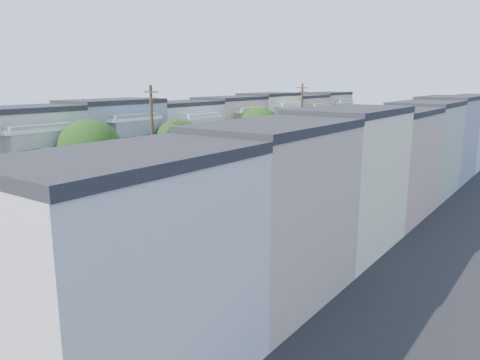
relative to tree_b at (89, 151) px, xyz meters
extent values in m
plane|color=black|center=(6.30, 4.35, -5.47)|extent=(160.00, 160.00, 0.00)
cube|color=black|center=(6.30, 19.35, -5.46)|extent=(12.00, 70.00, 0.02)
cube|color=gray|center=(0.25, 19.35, -5.39)|extent=(0.30, 70.00, 0.15)
cube|color=gray|center=(12.35, 19.35, -5.39)|extent=(0.30, 70.00, 0.15)
cube|color=gray|center=(-1.05, 19.35, -5.39)|extent=(2.60, 70.00, 0.15)
cube|color=gray|center=(13.65, 19.35, -5.39)|extent=(2.60, 70.00, 0.15)
cube|color=gold|center=(6.30, 19.35, -5.47)|extent=(0.12, 70.00, 0.01)
cube|color=#C6A392|center=(-4.85, 19.35, -5.47)|extent=(5.00, 70.00, 8.50)
cube|color=#C6A392|center=(17.45, 19.35, -5.47)|extent=(5.00, 70.00, 8.50)
cylinder|color=black|center=(-0.30, 0.00, -3.54)|extent=(0.44, 0.44, 3.85)
sphere|color=#234511|center=(0.00, 0.00, 0.03)|extent=(4.70, 4.70, 4.70)
cylinder|color=black|center=(-0.30, 9.36, -3.87)|extent=(0.44, 0.44, 3.20)
sphere|color=#234511|center=(0.00, 9.36, -0.62)|extent=(4.70, 4.70, 4.70)
cylinder|color=black|center=(-0.30, 22.39, -3.63)|extent=(0.44, 0.44, 3.68)
sphere|color=#234511|center=(0.00, 22.39, -0.14)|extent=(4.70, 4.70, 4.70)
cylinder|color=black|center=(-0.30, 36.43, -4.05)|extent=(0.44, 0.44, 2.83)
sphere|color=#234511|center=(0.00, 36.43, -0.99)|extent=(4.70, 4.70, 4.70)
cylinder|color=black|center=(12.90, 33.33, -3.94)|extent=(0.44, 0.44, 3.06)
sphere|color=#234511|center=(13.20, 33.33, -1.40)|extent=(2.89, 2.89, 2.89)
cylinder|color=#42301E|center=(0.00, 6.35, -0.47)|extent=(0.26, 0.26, 10.00)
cube|color=#42301E|center=(0.00, 6.35, 4.13)|extent=(1.60, 0.12, 0.12)
cylinder|color=#42301E|center=(0.00, 32.35, -0.47)|extent=(0.26, 0.26, 10.00)
cube|color=#42301E|center=(0.00, 32.35, 4.13)|extent=(1.60, 0.12, 0.12)
cube|color=silver|center=(8.07, 13.40, -3.77)|extent=(2.19, 3.92, 2.14)
cube|color=silver|center=(8.07, 16.27, -3.85)|extent=(2.19, 1.83, 1.97)
cube|color=black|center=(8.07, 14.22, -4.95)|extent=(2.02, 5.64, 0.22)
cube|color=#2D0A51|center=(7.75, 11.44, -3.51)|extent=(0.82, 0.04, 0.40)
cube|color=#198C1E|center=(8.48, 11.44, -3.51)|extent=(0.64, 0.04, 0.40)
cylinder|color=black|center=(7.09, 12.32, -5.06)|extent=(0.26, 0.82, 0.82)
cylinder|color=black|center=(9.06, 12.32, -5.06)|extent=(0.26, 0.82, 0.82)
cylinder|color=black|center=(7.09, 16.00, -5.06)|extent=(0.26, 0.82, 0.82)
cylinder|color=black|center=(9.06, 16.00, -5.06)|extent=(0.26, 0.82, 0.82)
imported|color=black|center=(8.02, 24.05, -4.77)|extent=(2.17, 4.48, 1.40)
imported|color=black|center=(1.40, -5.15, -4.76)|extent=(2.56, 5.19, 1.42)
imported|color=#9B9B9D|center=(1.40, 6.68, -4.76)|extent=(1.91, 4.47, 1.42)
imported|color=#561015|center=(1.40, 16.33, -4.71)|extent=(2.25, 4.84, 1.52)
imported|color=#4D5159|center=(11.20, -1.97, -4.86)|extent=(1.84, 4.12, 1.22)
imported|color=silver|center=(11.20, 0.81, -4.74)|extent=(1.86, 4.54, 1.45)
imported|color=black|center=(11.20, 22.83, -4.84)|extent=(2.30, 4.64, 1.27)
imported|color=black|center=(11.20, 33.17, -4.85)|extent=(2.30, 4.58, 1.25)
cylinder|color=black|center=(11.28, -5.12, -5.13)|extent=(0.13, 0.68, 0.68)
cylinder|color=black|center=(11.28, -6.61, -5.13)|extent=(0.13, 0.68, 0.68)
cube|color=black|center=(11.28, -5.86, -4.94)|extent=(0.23, 1.17, 0.19)
cube|color=#B2B2B2|center=(11.28, -5.60, -4.72)|extent=(0.30, 0.47, 0.23)
camera|label=1|loc=(28.68, -20.96, 5.07)|focal=35.00mm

